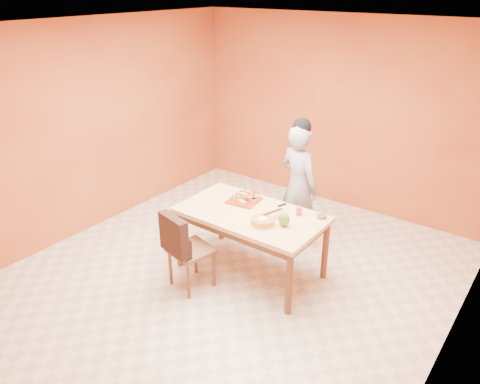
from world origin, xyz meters
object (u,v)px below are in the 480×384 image
Objects in this scene: sponge_cake at (263,221)px; magenta_glass at (299,211)px; dining_chair at (190,249)px; person at (299,186)px; red_dinner_plate at (250,195)px; checker_tin at (321,216)px; dining_table at (251,220)px; pastry_platter at (244,200)px; egg_ornament at (284,219)px.

magenta_glass reaches higher than sponge_cake.
dining_chair is 1.61m from person.
sponge_cake is (0.51, -0.50, 0.03)m from red_dinner_plate.
dining_chair is at bearing -136.84° from checker_tin.
person reaches higher than sponge_cake.
checker_tin reaches higher than dining_table.
pastry_platter is 0.16m from red_dinner_plate.
egg_ornament is (0.19, 0.11, 0.04)m from sponge_cake.
checker_tin is (0.91, 0.16, 0.01)m from pastry_platter.
red_dinner_plate is 1.47× the size of egg_ornament.
egg_ornament is at bearing 127.51° from person.
dining_table is at bearing 101.00° from person.
dining_chair is 5.94× the size of egg_ornament.
pastry_platter is 0.72m from egg_ornament.
person is 10.08× the size of egg_ornament.
egg_ornament is (0.71, -0.40, 0.07)m from red_dinner_plate.
checker_tin is at bearing 27.24° from dining_table.
magenta_glass is 0.89× the size of checker_tin.
egg_ornament is at bearing 28.66° from sponge_cake.
egg_ornament is at bearing -89.90° from magenta_glass.
person is at bearing 86.49° from dining_chair.
pastry_platter is 2.14× the size of egg_ornament.
person is 14.91× the size of checker_tin.
dining_chair is 0.87m from pastry_platter.
red_dinner_plate is at bearing 126.26° from dining_table.
red_dinner_plate is at bearing 96.78° from dining_chair.
egg_ornament reaches higher than sponge_cake.
person is 0.65m from red_dinner_plate.
person is (0.44, 1.52, 0.30)m from dining_chair.
pastry_platter reaches higher than red_dinner_plate.
dining_table is 15.30× the size of checker_tin.
magenta_glass is 0.25m from checker_tin.
sponge_cake reaches higher than red_dinner_plate.
pastry_platter is at bearing 93.67° from dining_chair.
checker_tin is at bearing 153.64° from person.
person is at bearing 99.45° from sponge_cake.
red_dinner_plate is at bearing 173.07° from magenta_glass.
magenta_glass is at bearing 30.43° from dining_table.
dining_chair is at bearing -98.90° from pastry_platter.
checker_tin is at bearing 20.45° from magenta_glass.
person reaches higher than dining_table.
magenta_glass reaches higher than checker_tin.
checker_tin is (0.23, 0.40, -0.06)m from egg_ornament.
red_dinner_plate is at bearing 74.55° from person.
dining_table is 0.45m from red_dinner_plate.
person reaches higher than egg_ornament.
egg_ornament reaches higher than dining_table.
dining_table is at bearing -149.57° from magenta_glass.
red_dinner_plate is (-0.03, 0.16, -0.00)m from pastry_platter.
magenta_glass reaches higher than dining_table.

